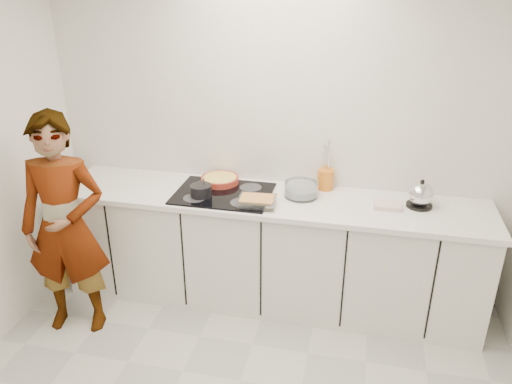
% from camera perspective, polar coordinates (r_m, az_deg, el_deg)
% --- Properties ---
extents(wall_back, '(3.60, 0.00, 2.60)m').
position_cam_1_polar(wall_back, '(3.88, 2.52, 6.56)').
color(wall_back, silver).
rests_on(wall_back, ground).
extents(base_cabinets, '(3.20, 0.58, 0.87)m').
position_cam_1_polar(base_cabinets, '(3.95, 1.45, -6.91)').
color(base_cabinets, silver).
rests_on(base_cabinets, floor).
extents(countertop, '(3.24, 0.64, 0.04)m').
position_cam_1_polar(countertop, '(3.73, 1.52, -0.91)').
color(countertop, white).
rests_on(countertop, base_cabinets).
extents(hob, '(0.72, 0.54, 0.01)m').
position_cam_1_polar(hob, '(3.78, -3.74, -0.17)').
color(hob, black).
rests_on(hob, countertop).
extents(tart_dish, '(0.33, 0.33, 0.05)m').
position_cam_1_polar(tart_dish, '(3.95, -4.15, 1.44)').
color(tart_dish, '#9F3121').
rests_on(tart_dish, hob).
extents(saucepan, '(0.17, 0.17, 0.15)m').
position_cam_1_polar(saucepan, '(3.71, -6.29, 0.15)').
color(saucepan, black).
rests_on(saucepan, hob).
extents(baking_dish, '(0.28, 0.21, 0.05)m').
position_cam_1_polar(baking_dish, '(3.57, 0.13, -0.99)').
color(baking_dish, silver).
rests_on(baking_dish, hob).
extents(mixing_bowl, '(0.31, 0.31, 0.12)m').
position_cam_1_polar(mixing_bowl, '(3.73, 5.18, 0.24)').
color(mixing_bowl, silver).
rests_on(mixing_bowl, countertop).
extents(tea_towel, '(0.20, 0.15, 0.03)m').
position_cam_1_polar(tea_towel, '(3.68, 14.75, -1.49)').
color(tea_towel, white).
rests_on(tea_towel, countertop).
extents(kettle, '(0.24, 0.24, 0.21)m').
position_cam_1_polar(kettle, '(3.73, 18.28, -0.36)').
color(kettle, black).
rests_on(kettle, countertop).
extents(utensil_crock, '(0.15, 0.15, 0.16)m').
position_cam_1_polar(utensil_crock, '(3.88, 7.95, 1.46)').
color(utensil_crock, orange).
rests_on(utensil_crock, countertop).
extents(cook, '(0.67, 0.51, 1.64)m').
position_cam_1_polar(cook, '(3.74, -20.99, -3.76)').
color(cook, silver).
rests_on(cook, floor).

